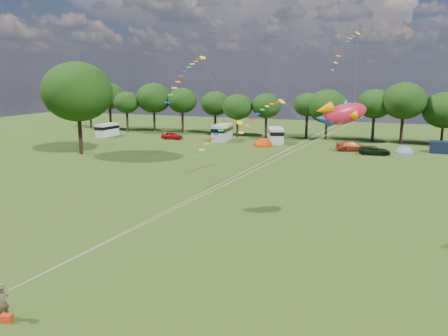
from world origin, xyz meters
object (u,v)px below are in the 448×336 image
(car_a, at_px, (172,136))
(big_tree, at_px, (77,92))
(campervan_b, at_px, (222,132))
(tent_greyblue, at_px, (404,153))
(campervan_a, at_px, (107,130))
(fish_kite, at_px, (341,114))
(campervan_c, at_px, (276,135))
(tent_orange, at_px, (263,146))
(kite_flyer, at_px, (3,302))
(car_c, at_px, (352,146))
(car_d, at_px, (375,150))

(car_a, bearing_deg, big_tree, 162.11)
(campervan_b, relative_size, tent_greyblue, 1.90)
(campervan_a, bearing_deg, tent_greyblue, -86.72)
(big_tree, height_order, fish_kite, big_tree)
(campervan_c, relative_size, tent_orange, 1.62)
(campervan_a, distance_m, tent_orange, 31.09)
(big_tree, distance_m, kite_flyer, 46.66)
(car_a, distance_m, campervan_c, 18.90)
(car_c, distance_m, campervan_c, 13.63)
(big_tree, distance_m, car_c, 41.57)
(big_tree, relative_size, kite_flyer, 8.49)
(campervan_a, xyz_separation_m, tent_greyblue, (52.63, -0.59, -1.26))
(car_a, bearing_deg, car_d, -97.98)
(campervan_b, height_order, kite_flyer, campervan_b)
(campervan_b, bearing_deg, car_a, 96.83)
(fish_kite, bearing_deg, big_tree, 117.44)
(car_a, distance_m, fish_kite, 52.89)
(tent_greyblue, bearing_deg, car_c, -177.13)
(campervan_b, distance_m, tent_greyblue, 30.35)
(fish_kite, bearing_deg, campervan_b, 86.79)
(big_tree, height_order, campervan_b, big_tree)
(car_a, height_order, fish_kite, fish_kite)
(campervan_a, distance_m, tent_greyblue, 52.65)
(campervan_b, relative_size, kite_flyer, 3.83)
(tent_greyblue, bearing_deg, fish_kite, -98.26)
(car_d, relative_size, tent_greyblue, 1.46)
(car_d, relative_size, campervan_c, 0.80)
(campervan_b, xyz_separation_m, fish_kite, (24.51, -42.01, 7.19))
(tent_orange, distance_m, kite_flyer, 54.78)
(campervan_a, bearing_deg, kite_flyer, -144.92)
(car_d, relative_size, campervan_b, 0.77)
(campervan_a, bearing_deg, big_tree, -151.72)
(big_tree, distance_m, car_a, 20.90)
(campervan_c, xyz_separation_m, tent_orange, (-1.11, -4.12, -1.37))
(campervan_a, xyz_separation_m, campervan_b, (22.49, 2.62, 0.25))
(car_c, xyz_separation_m, campervan_c, (-13.00, 4.05, 0.67))
(car_d, bearing_deg, tent_orange, 75.71)
(campervan_c, distance_m, fish_kite, 45.57)
(car_c, distance_m, tent_orange, 14.12)
(car_d, distance_m, tent_orange, 17.60)
(car_d, bearing_deg, big_tree, 102.68)
(car_a, height_order, car_d, car_a)
(kite_flyer, bearing_deg, car_a, 56.14)
(car_a, relative_size, campervan_c, 0.71)
(car_a, xyz_separation_m, tent_orange, (17.63, -1.73, -0.65))
(tent_orange, bearing_deg, car_a, 174.40)
(big_tree, distance_m, car_d, 43.77)
(car_a, distance_m, kite_flyer, 59.98)
(campervan_a, bearing_deg, fish_kite, -126.04)
(car_c, distance_m, car_d, 4.08)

